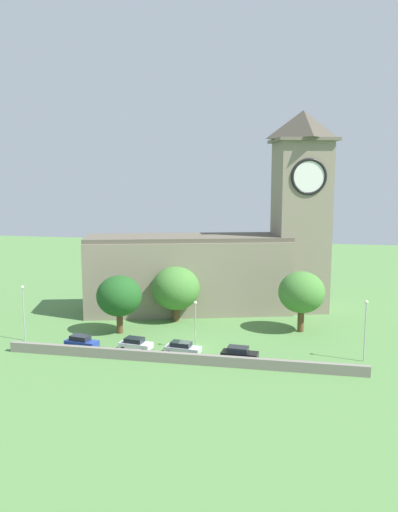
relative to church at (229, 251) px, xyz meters
The scene contains 13 objects.
ground_plane 12.08m from the church, 110.89° to the right, with size 200.00×200.00×0.00m, color #517F42.
church is the anchor object (origin of this frame).
quay_barrier 28.48m from the church, 94.86° to the right, with size 45.20×0.70×1.29m, color gray.
car_blue 30.54m from the church, 123.91° to the right, with size 4.66×2.75×1.86m.
car_white 26.62m from the church, 111.16° to the right, with size 4.48×2.68×1.71m.
car_silver 25.49m from the church, 96.22° to the right, with size 4.78×2.55×1.67m.
car_black 26.57m from the church, 78.61° to the right, with size 4.67×2.48×1.77m.
streetlamp_west_end 34.25m from the church, 138.84° to the right, with size 0.44×0.44×7.84m.
streetlamp_west_mid 22.19m from the church, 93.50° to the right, with size 0.44×0.44×6.61m.
streetlamp_central 29.95m from the church, 47.00° to the right, with size 0.44×0.44×7.78m.
tree_riverside_west 21.81m from the church, 129.93° to the right, with size 6.59×6.59×8.54m.
tree_churchyard 16.65m from the church, 39.94° to the right, with size 6.80×6.80×9.01m.
tree_by_tower 12.16m from the church, 130.02° to the right, with size 7.59×7.59×8.73m.
Camera 1 is at (14.50, -65.37, 22.84)m, focal length 36.52 mm.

